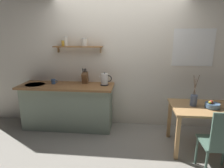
% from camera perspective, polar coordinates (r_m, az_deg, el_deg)
% --- Properties ---
extents(ground_plane, '(14.00, 14.00, 0.00)m').
position_cam_1_polar(ground_plane, '(3.71, 1.18, -15.39)').
color(ground_plane, gray).
extents(back_wall, '(6.80, 0.11, 2.70)m').
position_cam_1_polar(back_wall, '(3.89, 5.13, 7.08)').
color(back_wall, silver).
rests_on(back_wall, ground_plane).
extents(kitchen_counter, '(1.83, 0.63, 0.90)m').
position_cam_1_polar(kitchen_counter, '(4.00, -12.94, -6.33)').
color(kitchen_counter, gray).
rests_on(kitchen_counter, ground_plane).
extents(wall_shelf, '(0.96, 0.20, 0.31)m').
position_cam_1_polar(wall_shelf, '(3.86, -10.38, 11.33)').
color(wall_shelf, brown).
extents(dining_table, '(0.97, 0.76, 0.73)m').
position_cam_1_polar(dining_table, '(3.43, 25.13, -7.96)').
color(dining_table, tan).
rests_on(dining_table, ground_plane).
extents(dining_chair_near, '(0.44, 0.42, 0.96)m').
position_cam_1_polar(dining_chair_near, '(2.90, 29.63, -14.52)').
color(dining_chair_near, '#4C6B5B').
rests_on(dining_chair_near, ground_plane).
extents(fruit_bowl, '(0.22, 0.22, 0.13)m').
position_cam_1_polar(fruit_bowl, '(3.38, 27.49, -5.53)').
color(fruit_bowl, '#51759E').
rests_on(fruit_bowl, dining_table).
extents(twig_vase, '(0.10, 0.10, 0.51)m').
position_cam_1_polar(twig_vase, '(3.36, 23.00, -4.37)').
color(twig_vase, '#475675').
rests_on(twig_vase, dining_table).
extents(electric_kettle, '(0.25, 0.16, 0.25)m').
position_cam_1_polar(electric_kettle, '(3.71, -2.19, 1.35)').
color(electric_kettle, black).
rests_on(electric_kettle, kitchen_counter).
extents(knife_block, '(0.10, 0.20, 0.31)m').
position_cam_1_polar(knife_block, '(3.88, -7.99, 1.95)').
color(knife_block, brown).
rests_on(knife_block, kitchen_counter).
extents(coffee_mug_by_sink, '(0.13, 0.08, 0.10)m').
position_cam_1_polar(coffee_mug_by_sink, '(3.98, -16.91, 0.72)').
color(coffee_mug_by_sink, '#3D5B89').
rests_on(coffee_mug_by_sink, kitchen_counter).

